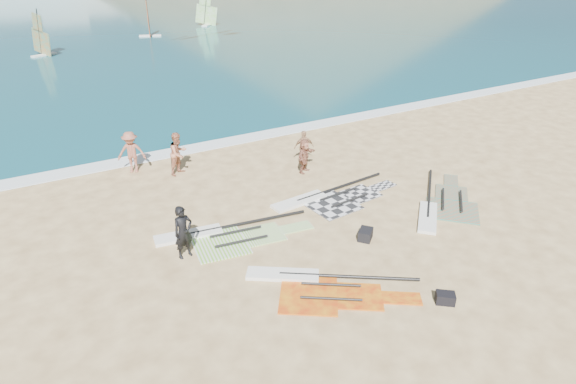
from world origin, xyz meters
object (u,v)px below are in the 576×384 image
person_wetsuit (183,232)px  beachgoer_left (178,153)px  gear_bag_near (365,234)px  beachgoer_right (304,156)px  rig_green (223,236)px  rig_orange (441,206)px  beachgoer_mid (131,152)px  gear_bag_far (445,298)px  rig_red (316,285)px  beachgoer_back (304,147)px  rig_grey (328,198)px

person_wetsuit → beachgoer_left: 6.74m
gear_bag_near → beachgoer_left: 9.33m
gear_bag_near → beachgoer_right: beachgoer_right is taller
rig_green → rig_orange: (8.18, -2.24, -0.00)m
gear_bag_near → beachgoer_left: size_ratio=0.30×
person_wetsuit → beachgoer_mid: size_ratio=0.96×
person_wetsuit → beachgoer_mid: beachgoer_mid is taller
beachgoer_left → person_wetsuit: bearing=-136.6°
gear_bag_far → person_wetsuit: size_ratio=0.29×
gear_bag_far → gear_bag_near: bearing=87.4°
beachgoer_mid → beachgoer_right: bearing=-7.8°
rig_red → gear_bag_near: 3.22m
beachgoer_left → rig_red: bearing=-114.8°
beachgoer_back → beachgoer_right: size_ratio=1.01×
beachgoer_mid → gear_bag_far: bearing=-46.2°
gear_bag_far → beachgoer_back: 10.77m
rig_grey → beachgoer_right: 2.95m
gear_bag_far → beachgoer_mid: size_ratio=0.28×
rig_green → gear_bag_near: gear_bag_near is taller
rig_red → person_wetsuit: bearing=162.8°
rig_grey → gear_bag_near: (-0.59, -3.08, 0.14)m
rig_green → beachgoer_back: bearing=43.3°
rig_red → beachgoer_left: size_ratio=2.36×
rig_grey → rig_orange: (3.41, -2.72, -0.00)m
rig_green → person_wetsuit: 1.79m
rig_red → beachgoer_left: (-0.75, 9.91, 0.90)m
gear_bag_far → rig_green: bearing=122.1°
beachgoer_mid → beachgoer_back: bearing=0.2°
person_wetsuit → beachgoer_left: size_ratio=0.95×
rig_orange → rig_green: bearing=121.3°
rig_grey → beachgoer_mid: beachgoer_mid is taller
gear_bag_far → beachgoer_right: beachgoer_right is taller
beachgoer_left → beachgoer_mid: bearing=115.8°
rig_orange → beachgoer_back: (-2.25, 6.43, 0.73)m
rig_grey → person_wetsuit: 6.40m
rig_red → beachgoer_mid: size_ratio=2.39×
person_wetsuit → beachgoer_back: size_ratio=1.15×
rig_grey → beachgoer_mid: size_ratio=2.97×
rig_red → beachgoer_mid: (-2.49, 11.13, 0.89)m
rig_red → gear_bag_far: (2.74, -2.42, 0.11)m
rig_green → gear_bag_far: (4.01, -6.39, 0.11)m
person_wetsuit → beachgoer_right: 7.84m
gear_bag_near → person_wetsuit: 6.11m
rig_green → rig_red: bearing=-64.3°
gear_bag_near → rig_grey: bearing=79.2°
rig_orange → beachgoer_right: bearing=73.5°
rig_green → beachgoer_mid: 7.33m
rig_orange → person_wetsuit: person_wetsuit is taller
rig_green → gear_bag_near: 4.93m
rig_orange → beachgoer_mid: bearing=91.6°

